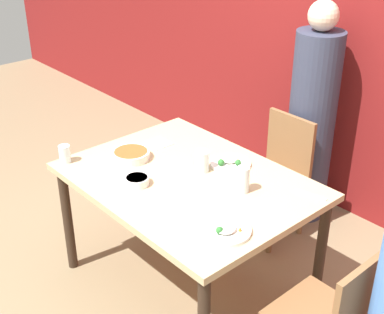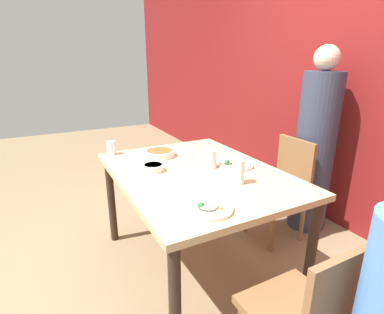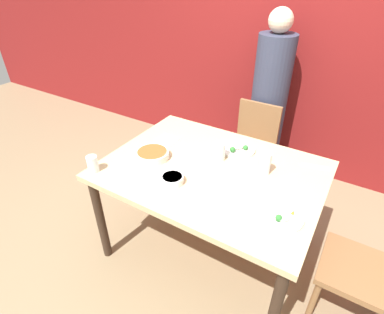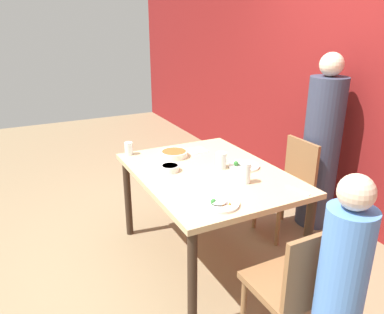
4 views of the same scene
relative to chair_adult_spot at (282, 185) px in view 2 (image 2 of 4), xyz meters
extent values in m
plane|color=#847051|center=(0.04, -0.85, -0.47)|extent=(10.00, 10.00, 0.00)
cube|color=maroon|center=(0.04, 0.63, 0.88)|extent=(10.00, 0.06, 2.70)
cube|color=tan|center=(0.04, -0.85, 0.27)|extent=(1.38, 1.02, 0.04)
cylinder|color=#332319|center=(-0.59, -1.30, -0.11)|extent=(0.06, 0.06, 0.72)
cylinder|color=#332319|center=(0.67, -1.30, -0.11)|extent=(0.06, 0.06, 0.72)
cylinder|color=#332319|center=(-0.59, -0.40, -0.11)|extent=(0.06, 0.06, 0.72)
cylinder|color=#332319|center=(0.67, -0.40, -0.11)|extent=(0.06, 0.06, 0.72)
cube|color=brown|center=(0.00, -0.07, -0.04)|extent=(0.40, 0.40, 0.04)
cube|color=brown|center=(0.00, 0.12, 0.18)|extent=(0.38, 0.03, 0.41)
cylinder|color=brown|center=(-0.17, -0.23, -0.27)|extent=(0.04, 0.04, 0.40)
cylinder|color=brown|center=(0.16, -0.23, -0.27)|extent=(0.04, 0.04, 0.40)
cylinder|color=brown|center=(-0.17, 0.10, -0.27)|extent=(0.04, 0.04, 0.40)
cylinder|color=brown|center=(0.16, 0.10, -0.27)|extent=(0.04, 0.04, 0.40)
cube|color=brown|center=(1.00, -0.87, -0.04)|extent=(0.40, 0.40, 0.04)
cube|color=brown|center=(1.18, -0.87, 0.18)|extent=(0.03, 0.38, 0.41)
cylinder|color=brown|center=(0.83, -0.71, -0.27)|extent=(0.04, 0.04, 0.40)
cylinder|color=#33384C|center=(0.00, 0.34, 0.22)|extent=(0.33, 0.33, 1.38)
sphere|color=beige|center=(0.00, 0.34, 1.02)|extent=(0.20, 0.20, 0.20)
cylinder|color=silver|center=(-0.36, -0.95, 0.32)|extent=(0.23, 0.23, 0.05)
cylinder|color=#BC5123|center=(-0.36, -0.95, 0.34)|extent=(0.20, 0.20, 0.01)
cylinder|color=white|center=(0.09, -0.56, 0.30)|extent=(0.24, 0.24, 0.02)
ellipsoid|color=white|center=(0.08, -0.55, 0.32)|extent=(0.10, 0.10, 0.03)
sphere|color=#2D702D|center=(0.08, -0.63, 0.33)|extent=(0.04, 0.04, 0.04)
sphere|color=#2D702D|center=(0.08, -0.52, 0.32)|extent=(0.03, 0.03, 0.03)
sphere|color=#2D702D|center=(0.15, -0.55, 0.33)|extent=(0.04, 0.04, 0.04)
cone|color=orange|center=(0.06, -0.52, 0.32)|extent=(0.02, 0.02, 0.02)
cylinder|color=white|center=(0.55, -1.05, 0.30)|extent=(0.25, 0.25, 0.02)
ellipsoid|color=white|center=(0.55, -1.06, 0.33)|extent=(0.11, 0.11, 0.03)
cone|color=orange|center=(0.61, -1.01, 0.32)|extent=(0.02, 0.02, 0.02)
cone|color=orange|center=(0.59, -1.05, 0.33)|extent=(0.02, 0.02, 0.03)
sphere|color=#2D702D|center=(0.55, -1.09, 0.32)|extent=(0.03, 0.03, 0.03)
sphere|color=#2D702D|center=(0.56, -1.10, 0.33)|extent=(0.04, 0.04, 0.04)
cylinder|color=white|center=(-0.09, -1.10, 0.32)|extent=(0.14, 0.14, 0.05)
cylinder|color=white|center=(-0.09, -1.10, 0.34)|extent=(0.12, 0.12, 0.01)
cylinder|color=silver|center=(0.03, -0.73, 0.35)|extent=(0.08, 0.08, 0.12)
cylinder|color=silver|center=(0.34, -0.72, 0.37)|extent=(0.07, 0.07, 0.15)
cylinder|color=silver|center=(-0.59, -1.26, 0.35)|extent=(0.07, 0.07, 0.11)
cube|color=white|center=(-0.41, -0.71, 0.30)|extent=(0.14, 0.14, 0.01)
cube|color=silver|center=(0.61, -0.48, 0.30)|extent=(0.18, 0.06, 0.01)
camera|label=1|loc=(2.01, -2.56, 1.79)|focal=50.00mm
camera|label=2|loc=(1.69, -1.75, 1.01)|focal=28.00mm
camera|label=3|loc=(0.75, -2.26, 1.41)|focal=28.00mm
camera|label=4|loc=(2.31, -2.13, 1.37)|focal=35.00mm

